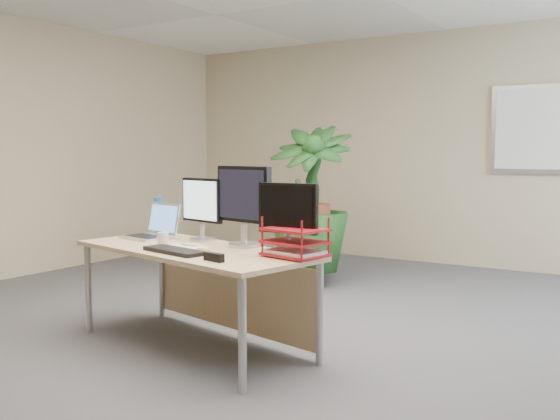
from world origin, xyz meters
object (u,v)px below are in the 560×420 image
Objects in this scene: desk at (205,267)px; floor_plant at (310,209)px; monitor_right at (244,201)px; laptop at (153,229)px; monitor_left at (202,205)px.

floor_plant is (-0.35, 2.04, 0.22)m from desk.
laptop is at bearing -179.28° from monitor_right.
monitor_left is at bearing 10.28° from laptop.
laptop is at bearing -169.72° from monitor_left.
monitor_right is 0.85m from laptop.
desk is 3.47× the size of monitor_right.
monitor_left is at bearing -85.13° from floor_plant.
monitor_right is at bearing -73.41° from floor_plant.
monitor_left is 1.08× the size of laptop.
floor_plant is at bearing 99.60° from desk.
desk is at bearing -12.42° from laptop.
desk is 0.64m from laptop.
floor_plant is at bearing 82.63° from laptop.
floor_plant is 3.62× the size of laptop.
floor_plant is 3.36× the size of monitor_left.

